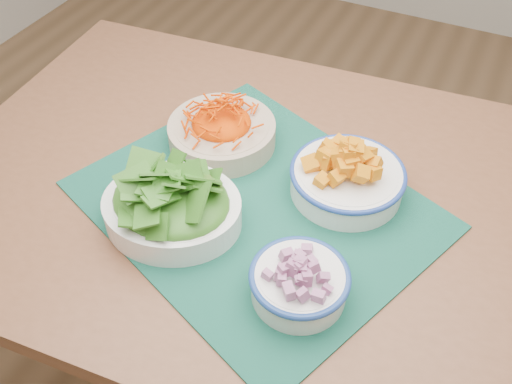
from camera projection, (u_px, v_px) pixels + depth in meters
ground at (237, 291)px, 1.81m from camera, size 4.00×4.00×0.00m
table at (276, 222)px, 1.13m from camera, size 1.38×0.98×0.75m
placemat at (256, 204)px, 1.04m from camera, size 0.73×0.67×0.00m
carrot_bowl at (222, 128)px, 1.13m from camera, size 0.27×0.27×0.09m
squash_bowl at (348, 172)px, 1.03m from camera, size 0.26×0.26×0.10m
lettuce_bowl at (171, 202)px, 0.98m from camera, size 0.29×0.26×0.11m
onion_bowl at (299, 280)px, 0.87m from camera, size 0.16×0.16×0.08m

